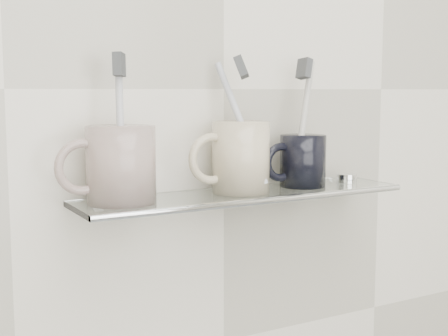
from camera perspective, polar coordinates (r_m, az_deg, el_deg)
wall_back at (r=0.95m, az=-0.02°, el=7.23°), size 2.50×0.00×2.50m
shelf_glass at (r=0.91m, az=1.89°, el=-2.48°), size 0.50×0.12×0.01m
shelf_rail at (r=0.87m, az=3.82°, el=-3.01°), size 0.50×0.01×0.01m
bracket_left at (r=0.87m, az=-11.68°, el=-3.82°), size 0.02×0.03×0.02m
bracket_right at (r=1.07m, az=10.20°, el=-1.74°), size 0.02×0.03×0.02m
mug_left at (r=0.83m, az=-9.39°, el=0.30°), size 0.10×0.10×0.10m
mug_left_handle at (r=0.81m, az=-12.81°, el=0.08°), size 0.07×0.01×0.07m
toothbrush_left at (r=0.82m, az=-9.46°, el=3.75°), size 0.02×0.03×0.19m
bristles_left at (r=0.82m, az=-9.57°, el=9.31°), size 0.02×0.03×0.03m
mug_center at (r=0.91m, az=1.55°, el=1.02°), size 0.11×0.11×0.10m
mug_center_handle at (r=0.88m, az=-1.11°, el=0.86°), size 0.07×0.01×0.07m
toothbrush_center at (r=0.90m, az=1.57°, el=4.13°), size 0.05×0.08×0.18m
bristles_center at (r=0.90m, az=1.58°, el=9.20°), size 0.03×0.03×0.04m
mug_right at (r=0.97m, az=7.21°, el=0.66°), size 0.08×0.08×0.08m
mug_right_handle at (r=0.95m, az=5.20°, el=0.53°), size 0.06×0.01×0.06m
toothbrush_right at (r=0.97m, az=7.27°, el=4.26°), size 0.06×0.04×0.19m
bristles_right at (r=0.97m, az=7.35°, el=9.01°), size 0.02×0.03×0.03m
chrome_cap at (r=1.03m, az=11.16°, el=-0.90°), size 0.03×0.03×0.01m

